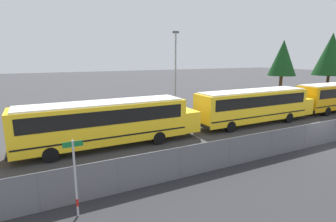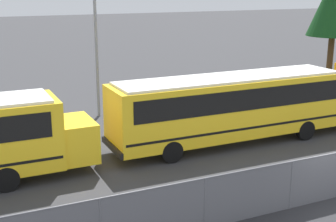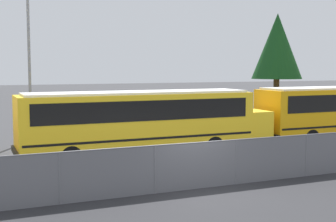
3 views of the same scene
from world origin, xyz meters
TOP-DOWN VIEW (x-y plane):
  - ground_plane at (0.00, 0.00)m, footprint 200.00×200.00m
  - fence at (0.00, -0.00)m, footprint 77.25×0.07m
  - school_bus_2 at (0.43, 6.27)m, footprint 12.31×2.45m
  - light_pole at (-3.84, 13.07)m, footprint 0.60×0.24m
  - tree_2 at (14.57, 15.43)m, footprint 3.78×3.78m

SIDE VIEW (x-z plane):
  - ground_plane at x=0.00m, z-range 0.00..0.00m
  - fence at x=0.00m, z-range 0.02..1.64m
  - school_bus_2 at x=0.43m, z-range 0.28..3.31m
  - light_pole at x=-3.84m, z-range 0.39..8.72m
  - tree_2 at x=14.57m, z-range 1.60..9.78m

